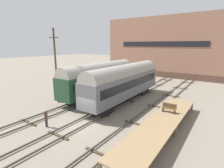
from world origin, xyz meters
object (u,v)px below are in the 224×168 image
object	(u,v)px
train_car_grey	(125,81)
person_worker	(46,117)
train_car_green	(100,77)
utility_pole	(56,65)
bench	(169,108)

from	to	relation	value
train_car_grey	person_worker	xyz separation A→B (m)	(-2.27, -11.15, -1.90)
train_car_green	train_car_grey	size ratio (longest dim) A/B	0.96
train_car_green	utility_pole	bearing A→B (deg)	-115.42
bench	utility_pole	size ratio (longest dim) A/B	0.14
train_car_green	bench	distance (m)	12.50
train_car_green	utility_pole	xyz separation A→B (m)	(-2.84, -5.97, 2.18)
train_car_grey	train_car_green	bearing A→B (deg)	174.79
person_worker	utility_pole	xyz separation A→B (m)	(-5.22, 5.61, 4.04)
train_car_grey	bench	bearing A→B (deg)	-25.14
train_car_grey	utility_pole	bearing A→B (deg)	-143.48
person_worker	train_car_grey	bearing A→B (deg)	78.51
train_car_grey	utility_pole	world-z (taller)	utility_pole
bench	utility_pole	world-z (taller)	utility_pole
train_car_green	utility_pole	world-z (taller)	utility_pole
train_car_green	bench	bearing A→B (deg)	-17.78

